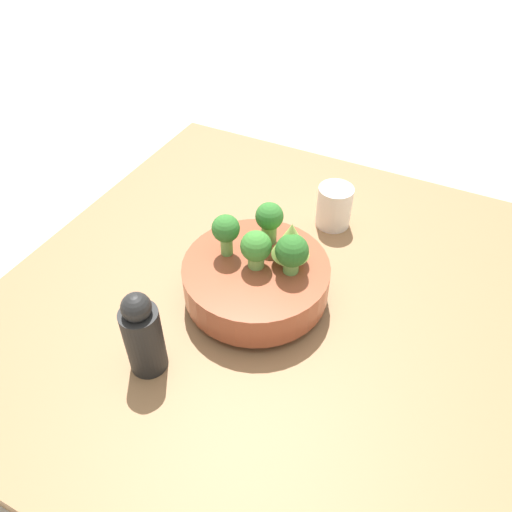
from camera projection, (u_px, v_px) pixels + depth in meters
name	position (u px, v px, depth m)	size (l,w,h in m)	color
ground_plane	(271.00, 308.00, 0.87)	(6.00, 6.00, 0.00)	#ADA89E
table	(271.00, 300.00, 0.85)	(0.90, 0.87, 0.04)	olive
bowl	(256.00, 279.00, 0.81)	(0.24, 0.24, 0.07)	brown
romanesco_piece_far	(291.00, 240.00, 0.76)	(0.06, 0.06, 0.08)	#6BA34C
broccoli_floret_left	(269.00, 219.00, 0.80)	(0.05, 0.05, 0.07)	#609347
broccoli_floret_back	(292.00, 252.00, 0.75)	(0.05, 0.05, 0.07)	#6BA34C
broccoli_floret_center	(256.00, 248.00, 0.76)	(0.05, 0.05, 0.06)	#7AB256
broccoli_floret_front	(226.00, 231.00, 0.77)	(0.04, 0.04, 0.07)	#6BA34C
cup	(334.00, 206.00, 0.95)	(0.07, 0.07, 0.08)	silver
pepper_mill	(143.00, 335.00, 0.69)	(0.05, 0.05, 0.15)	black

